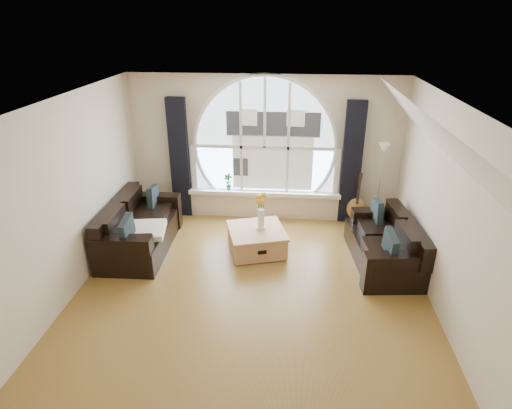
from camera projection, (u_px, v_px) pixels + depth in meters
name	position (u px, v px, depth m)	size (l,w,h in m)	color
ground	(250.00, 299.00, 5.97)	(5.00, 5.50, 0.01)	brown
ceiling	(249.00, 105.00, 4.86)	(5.00, 5.50, 0.01)	silver
wall_back	(265.00, 149.00, 7.91)	(5.00, 0.01, 2.70)	beige
wall_front	(209.00, 383.00, 2.92)	(5.00, 0.01, 2.70)	beige
wall_left	(61.00, 205.00, 5.62)	(0.01, 5.50, 2.70)	beige
wall_right	(453.00, 220.00, 5.22)	(0.01, 5.50, 2.70)	beige
attic_slope	(442.00, 140.00, 4.83)	(0.92, 5.50, 0.72)	silver
arched_window	(265.00, 135.00, 7.77)	(2.60, 0.06, 2.15)	silver
window_sill	(264.00, 193.00, 8.17)	(2.90, 0.22, 0.08)	white
window_frame	(265.00, 135.00, 7.75)	(2.76, 0.08, 2.15)	white
neighbor_house	(273.00, 142.00, 7.80)	(1.70, 0.02, 1.50)	silver
curtain_left	(180.00, 159.00, 8.02)	(0.35, 0.12, 2.30)	black
curtain_right	(352.00, 164.00, 7.76)	(0.35, 0.12, 2.30)	black
sofa_left	(140.00, 227.00, 7.11)	(0.94, 1.87, 0.83)	black
sofa_right	(384.00, 241.00, 6.68)	(0.86, 1.73, 0.77)	black
coffee_chest	(257.00, 239.00, 7.10)	(0.90, 0.90, 0.44)	tan
throw_blanket	(147.00, 230.00, 6.79)	(0.55, 0.55, 0.10)	silver
vase_flowers	(261.00, 207.00, 6.90)	(0.24, 0.24, 0.70)	white
floor_lamp	(379.00, 186.00, 7.69)	(0.24, 0.24, 1.60)	#B2B2B2
guitar	(357.00, 198.00, 7.90)	(0.36, 0.24, 1.06)	brown
potted_plant	(228.00, 182.00, 8.14)	(0.17, 0.12, 0.33)	#1E6023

